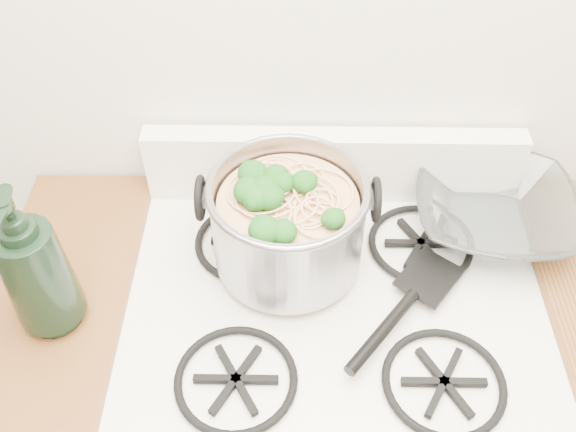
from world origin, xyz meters
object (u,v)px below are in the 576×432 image
(gas_range, at_px, (325,426))
(glass_bowl, at_px, (491,218))
(stock_pot, at_px, (288,223))
(spatula, at_px, (430,275))
(bottle, at_px, (32,263))

(gas_range, distance_m, glass_bowl, 0.62)
(stock_pot, relative_size, spatula, 1.02)
(stock_pot, bearing_deg, spatula, -11.10)
(gas_range, xyz_separation_m, spatula, (0.17, 0.06, 0.50))
(stock_pot, xyz_separation_m, spatula, (0.26, -0.05, -0.08))
(gas_range, relative_size, bottle, 3.08)
(gas_range, relative_size, spatula, 2.98)
(gas_range, bearing_deg, glass_bowl, 32.79)
(glass_bowl, bearing_deg, gas_range, -147.21)
(gas_range, distance_m, bottle, 0.80)
(spatula, distance_m, bottle, 0.68)
(stock_pot, height_order, bottle, bottle)
(gas_range, distance_m, spatula, 0.53)
(glass_bowl, bearing_deg, spatula, -134.38)
(glass_bowl, xyz_separation_m, bottle, (-0.80, -0.23, 0.13))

